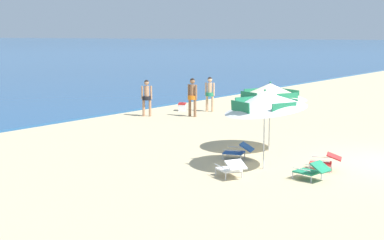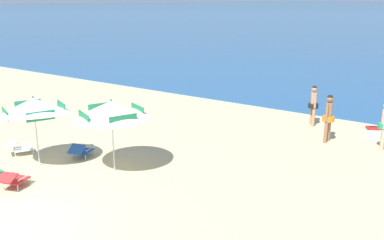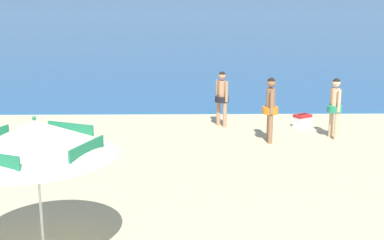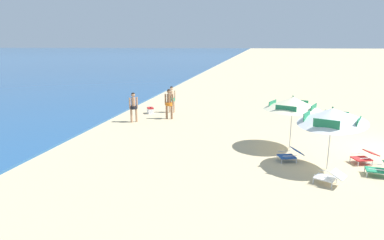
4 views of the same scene
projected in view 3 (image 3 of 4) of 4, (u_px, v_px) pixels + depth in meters
ocean_water at (182, 0)px, 406.23m from camera, size 800.00×800.00×0.10m
beach_umbrella_striped_second at (36, 138)px, 7.44m from camera, size 2.71×2.70×2.29m
person_standing_near_shore at (335, 104)px, 14.47m from camera, size 0.42×0.50×1.73m
person_standing_beside at (222, 95)px, 15.82m from camera, size 0.42×0.42×1.71m
person_wading_in at (270, 105)px, 14.11m from camera, size 0.44×0.54×1.80m
cooler_box at (302, 121)px, 15.89m from camera, size 0.60×0.56×0.43m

